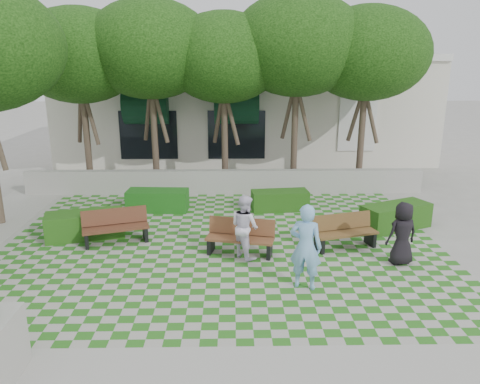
{
  "coord_description": "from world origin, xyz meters",
  "views": [
    {
      "loc": [
        0.27,
        -11.0,
        5.02
      ],
      "look_at": [
        0.5,
        1.5,
        1.4
      ],
      "focal_mm": 35.0,
      "sensor_mm": 36.0,
      "label": 1
    }
  ],
  "objects_px": {
    "hedge_midleft": "(158,200)",
    "person_dark": "(402,234)",
    "person_blue": "(306,247)",
    "person_white": "(245,226)",
    "bench_mid": "(240,238)",
    "bench_east": "(344,232)",
    "hedge_midright": "(280,200)",
    "hedge_east": "(396,216)",
    "bench_west": "(116,227)",
    "hedge_west": "(85,225)"
  },
  "relations": [
    {
      "from": "bench_west",
      "to": "hedge_midright",
      "type": "xyz_separation_m",
      "value": [
        4.88,
        2.82,
        -0.12
      ]
    },
    {
      "from": "person_dark",
      "to": "person_white",
      "type": "bearing_deg",
      "value": -21.87
    },
    {
      "from": "bench_east",
      "to": "person_blue",
      "type": "bearing_deg",
      "value": -137.69
    },
    {
      "from": "person_dark",
      "to": "person_white",
      "type": "height_order",
      "value": "person_white"
    },
    {
      "from": "bench_east",
      "to": "person_dark",
      "type": "relative_size",
      "value": 1.14
    },
    {
      "from": "bench_west",
      "to": "hedge_midright",
      "type": "bearing_deg",
      "value": 12.32
    },
    {
      "from": "bench_east",
      "to": "hedge_east",
      "type": "relative_size",
      "value": 0.86
    },
    {
      "from": "bench_east",
      "to": "hedge_midright",
      "type": "height_order",
      "value": "bench_east"
    },
    {
      "from": "person_dark",
      "to": "person_blue",
      "type": "bearing_deg",
      "value": 10.52
    },
    {
      "from": "hedge_west",
      "to": "hedge_east",
      "type": "bearing_deg",
      "value": 3.75
    },
    {
      "from": "person_white",
      "to": "bench_west",
      "type": "bearing_deg",
      "value": 36.05
    },
    {
      "from": "hedge_midleft",
      "to": "person_white",
      "type": "height_order",
      "value": "person_white"
    },
    {
      "from": "hedge_east",
      "to": "person_white",
      "type": "distance_m",
      "value": 5.09
    },
    {
      "from": "bench_west",
      "to": "person_white",
      "type": "xyz_separation_m",
      "value": [
        3.58,
        -1.04,
        0.38
      ]
    },
    {
      "from": "bench_east",
      "to": "hedge_east",
      "type": "xyz_separation_m",
      "value": [
        1.91,
        1.47,
        -0.07
      ]
    },
    {
      "from": "bench_east",
      "to": "person_dark",
      "type": "bearing_deg",
      "value": -58.17
    },
    {
      "from": "bench_mid",
      "to": "hedge_midleft",
      "type": "xyz_separation_m",
      "value": [
        -2.73,
        3.67,
        -0.09
      ]
    },
    {
      "from": "hedge_midright",
      "to": "person_white",
      "type": "distance_m",
      "value": 4.11
    },
    {
      "from": "bench_east",
      "to": "hedge_midleft",
      "type": "xyz_separation_m",
      "value": [
        -5.57,
        3.29,
        -0.09
      ]
    },
    {
      "from": "hedge_east",
      "to": "person_blue",
      "type": "relative_size",
      "value": 1.08
    },
    {
      "from": "bench_east",
      "to": "hedge_midright",
      "type": "xyz_separation_m",
      "value": [
        -1.43,
        3.29,
        -0.11
      ]
    },
    {
      "from": "hedge_midleft",
      "to": "person_dark",
      "type": "bearing_deg",
      "value": -32.94
    },
    {
      "from": "person_dark",
      "to": "person_white",
      "type": "xyz_separation_m",
      "value": [
        -3.9,
        0.49,
        0.03
      ]
    },
    {
      "from": "hedge_east",
      "to": "hedge_west",
      "type": "xyz_separation_m",
      "value": [
        -9.19,
        -0.6,
        0.0
      ]
    },
    {
      "from": "bench_mid",
      "to": "hedge_east",
      "type": "relative_size",
      "value": 0.87
    },
    {
      "from": "hedge_west",
      "to": "bench_mid",
      "type": "bearing_deg",
      "value": -15.69
    },
    {
      "from": "hedge_midleft",
      "to": "bench_west",
      "type": "bearing_deg",
      "value": -104.71
    },
    {
      "from": "hedge_midright",
      "to": "person_white",
      "type": "relative_size",
      "value": 1.14
    },
    {
      "from": "person_dark",
      "to": "hedge_midright",
      "type": "bearing_deg",
      "value": -73.87
    },
    {
      "from": "bench_west",
      "to": "person_dark",
      "type": "xyz_separation_m",
      "value": [
        7.48,
        -1.54,
        0.35
      ]
    },
    {
      "from": "bench_mid",
      "to": "person_white",
      "type": "relative_size",
      "value": 1.11
    },
    {
      "from": "bench_east",
      "to": "hedge_west",
      "type": "xyz_separation_m",
      "value": [
        -7.28,
        0.87,
        -0.06
      ]
    },
    {
      "from": "bench_mid",
      "to": "hedge_midright",
      "type": "relative_size",
      "value": 0.98
    },
    {
      "from": "hedge_midright",
      "to": "hedge_west",
      "type": "relative_size",
      "value": 0.88
    },
    {
      "from": "hedge_west",
      "to": "person_white",
      "type": "height_order",
      "value": "person_white"
    },
    {
      "from": "bench_west",
      "to": "hedge_west",
      "type": "bearing_deg",
      "value": 139.78
    },
    {
      "from": "bench_east",
      "to": "bench_mid",
      "type": "bearing_deg",
      "value": 171.92
    },
    {
      "from": "person_dark",
      "to": "bench_east",
      "type": "bearing_deg",
      "value": -57.11
    },
    {
      "from": "hedge_midleft",
      "to": "person_dark",
      "type": "relative_size",
      "value": 1.26
    },
    {
      "from": "bench_mid",
      "to": "person_blue",
      "type": "relative_size",
      "value": 0.94
    },
    {
      "from": "bench_west",
      "to": "person_blue",
      "type": "distance_m",
      "value": 5.63
    },
    {
      "from": "bench_west",
      "to": "hedge_west",
      "type": "relative_size",
      "value": 0.88
    },
    {
      "from": "hedge_west",
      "to": "person_dark",
      "type": "bearing_deg",
      "value": -12.92
    },
    {
      "from": "bench_west",
      "to": "hedge_east",
      "type": "bearing_deg",
      "value": -10.77
    },
    {
      "from": "person_blue",
      "to": "person_dark",
      "type": "distance_m",
      "value": 2.88
    },
    {
      "from": "hedge_east",
      "to": "bench_west",
      "type": "bearing_deg",
      "value": -173.04
    },
    {
      "from": "bench_west",
      "to": "person_dark",
      "type": "distance_m",
      "value": 7.64
    },
    {
      "from": "hedge_east",
      "to": "person_white",
      "type": "bearing_deg",
      "value": -156.2
    },
    {
      "from": "person_white",
      "to": "hedge_midright",
      "type": "bearing_deg",
      "value": -56.32
    },
    {
      "from": "person_blue",
      "to": "person_white",
      "type": "xyz_separation_m",
      "value": [
        -1.3,
        1.72,
        -0.15
      ]
    }
  ]
}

